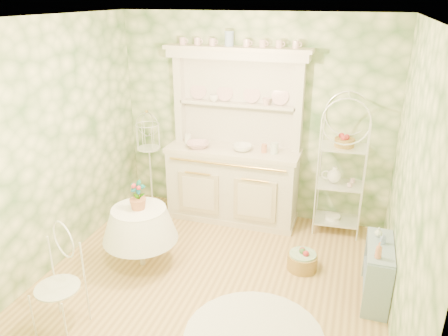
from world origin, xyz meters
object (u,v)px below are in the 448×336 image
(kitchen_dresser, at_px, (233,139))
(cafe_chair, at_px, (57,284))
(bakers_rack, at_px, (341,171))
(round_table, at_px, (141,234))
(side_shelf, at_px, (377,274))
(floor_basket, at_px, (302,259))
(birdcage_stand, at_px, (150,160))

(kitchen_dresser, bearing_deg, cafe_chair, -109.03)
(kitchen_dresser, relative_size, bakers_rack, 1.37)
(bakers_rack, distance_m, round_table, 2.56)
(kitchen_dresser, xyz_separation_m, side_shelf, (1.87, -1.22, -0.86))
(kitchen_dresser, relative_size, round_table, 2.92)
(round_table, bearing_deg, floor_basket, 14.82)
(side_shelf, bearing_deg, birdcage_stand, 166.29)
(round_table, relative_size, cafe_chair, 0.80)
(round_table, bearing_deg, birdcage_stand, 111.66)
(round_table, xyz_separation_m, floor_basket, (1.76, 0.46, -0.27))
(round_table, bearing_deg, side_shelf, 4.07)
(side_shelf, distance_m, floor_basket, 0.84)
(birdcage_stand, xyz_separation_m, floor_basket, (2.29, -0.88, -0.60))
(cafe_chair, xyz_separation_m, floor_basket, (1.98, 1.61, -0.37))
(floor_basket, bearing_deg, round_table, -165.18)
(cafe_chair, bearing_deg, side_shelf, 50.41)
(bakers_rack, height_order, side_shelf, bakers_rack)
(round_table, distance_m, floor_basket, 1.84)
(side_shelf, bearing_deg, cafe_chair, -147.05)
(floor_basket, bearing_deg, cafe_chair, -140.77)
(floor_basket, bearing_deg, kitchen_dresser, 139.55)
(side_shelf, bearing_deg, floor_basket, 166.87)
(floor_basket, bearing_deg, bakers_rack, 73.81)
(kitchen_dresser, xyz_separation_m, bakers_rack, (1.39, 0.08, -0.31))
(birdcage_stand, bearing_deg, kitchen_dresser, 2.61)
(bakers_rack, xyz_separation_m, floor_basket, (-0.29, -1.01, -0.71))
(side_shelf, distance_m, round_table, 2.53)
(bakers_rack, distance_m, birdcage_stand, 2.59)
(birdcage_stand, bearing_deg, floor_basket, -21.04)
(bakers_rack, distance_m, side_shelf, 1.49)
(side_shelf, relative_size, floor_basket, 1.73)
(birdcage_stand, bearing_deg, cafe_chair, -82.83)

